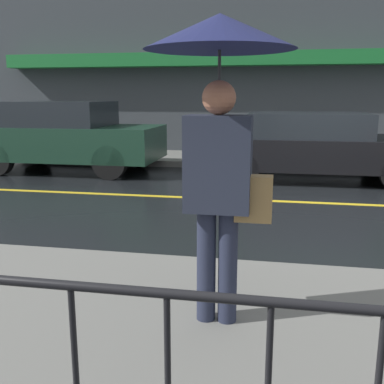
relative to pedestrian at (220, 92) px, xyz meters
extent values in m
plane|color=black|center=(1.24, 4.30, -1.69)|extent=(80.00, 80.00, 0.00)
cube|color=slate|center=(1.24, 8.49, -1.62)|extent=(28.00, 2.15, 0.14)
cube|color=gold|center=(1.24, 4.30, -1.69)|extent=(25.20, 0.12, 0.01)
cube|color=#383D42|center=(1.24, 9.71, 1.58)|extent=(28.00, 0.30, 6.53)
cube|color=#196B2D|center=(1.24, 9.29, 0.91)|extent=(16.80, 0.55, 0.35)
cylinder|color=#23283D|center=(-0.08, 0.00, -1.16)|extent=(0.13, 0.13, 0.78)
cylinder|color=#23283D|center=(0.07, 0.00, -1.16)|extent=(0.13, 0.13, 0.78)
cube|color=#232838|center=(-0.01, 0.00, -0.45)|extent=(0.42, 0.25, 0.62)
sphere|color=#B57051|center=(-0.01, 0.00, -0.04)|extent=(0.22, 0.22, 0.22)
cylinder|color=#262628|center=(-0.01, 0.00, -0.10)|extent=(0.02, 0.02, 0.71)
cone|color=#191E4C|center=(-0.01, 0.00, 0.36)|extent=(0.94, 0.94, 0.21)
cube|color=#9E7A47|center=(0.23, 0.00, -0.67)|extent=(0.24, 0.12, 0.30)
cube|color=#193828|center=(-4.17, 6.44, -1.04)|extent=(4.05, 1.83, 0.71)
cube|color=#1E2328|center=(-4.34, 6.44, -0.41)|extent=(2.10, 1.68, 0.53)
cylinder|color=black|center=(-2.92, 7.25, -1.34)|extent=(0.70, 0.22, 0.70)
cylinder|color=black|center=(-2.92, 5.64, -1.34)|extent=(0.70, 0.22, 0.70)
cylinder|color=black|center=(-5.43, 7.25, -1.34)|extent=(0.70, 0.22, 0.70)
cube|color=black|center=(1.14, 6.44, -1.13)|extent=(4.43, 1.91, 0.61)
cube|color=#1E2328|center=(0.96, 6.44, -0.59)|extent=(2.30, 1.76, 0.47)
cylinder|color=black|center=(2.51, 7.29, -1.39)|extent=(0.60, 0.22, 0.60)
cylinder|color=black|center=(-0.23, 7.29, -1.39)|extent=(0.60, 0.22, 0.60)
cylinder|color=black|center=(-0.23, 5.60, -1.39)|extent=(0.60, 0.22, 0.60)
camera|label=1|loc=(0.35, -2.85, -0.02)|focal=42.00mm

